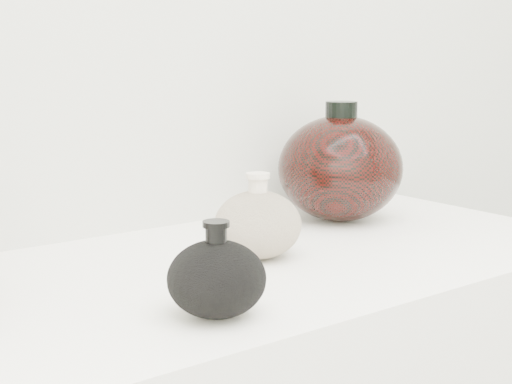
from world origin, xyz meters
TOP-DOWN VIEW (x-y plane):
  - black_gourd_vase at (-0.09, 0.79)m, footprint 0.14×0.14m
  - cream_gourd_vase at (0.08, 0.95)m, footprint 0.15×0.15m
  - right_round_pot at (0.34, 1.06)m, footprint 0.22×0.22m

SIDE VIEW (x-z plane):
  - black_gourd_vase at x=-0.09m, z-range 0.89..1.00m
  - cream_gourd_vase at x=0.08m, z-range 0.89..1.01m
  - right_round_pot at x=0.34m, z-range 0.89..1.09m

